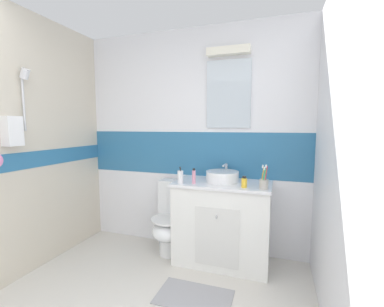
% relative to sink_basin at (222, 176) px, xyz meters
% --- Properties ---
extents(wall_back_tiled, '(3.20, 0.20, 2.50)m').
position_rel_sink_basin_xyz_m(wall_back_tiled, '(-0.41, 0.28, 0.35)').
color(wall_back_tiled, white).
rests_on(wall_back_tiled, ground_plane).
extents(wall_left_shower_alcove, '(0.25, 3.48, 2.50)m').
position_rel_sink_basin_xyz_m(wall_left_shower_alcove, '(-1.77, -0.97, 0.34)').
color(wall_left_shower_alcove, beige).
rests_on(wall_left_shower_alcove, ground_plane).
extents(wall_right_plain, '(0.10, 3.48, 2.50)m').
position_rel_sink_basin_xyz_m(wall_right_plain, '(0.93, -0.97, 0.34)').
color(wall_right_plain, white).
rests_on(wall_right_plain, ground_plane).
extents(vanity_cabinet, '(0.97, 0.53, 0.85)m').
position_rel_sink_basin_xyz_m(vanity_cabinet, '(0.01, -0.02, -0.48)').
color(vanity_cabinet, white).
rests_on(vanity_cabinet, ground_plane).
extents(sink_basin, '(0.33, 0.38, 0.17)m').
position_rel_sink_basin_xyz_m(sink_basin, '(0.00, 0.00, 0.00)').
color(sink_basin, white).
rests_on(sink_basin, vanity_cabinet).
extents(toilet, '(0.37, 0.50, 0.82)m').
position_rel_sink_basin_xyz_m(toilet, '(-0.57, -0.00, -0.53)').
color(toilet, white).
rests_on(toilet, ground_plane).
extents(toothbrush_cup, '(0.08, 0.08, 0.23)m').
position_rel_sink_basin_xyz_m(toothbrush_cup, '(0.42, -0.18, -0.00)').
color(toothbrush_cup, '#B2ADA3').
rests_on(toothbrush_cup, vanity_cabinet).
extents(soap_dispenser, '(0.06, 0.06, 0.17)m').
position_rel_sink_basin_xyz_m(soap_dispenser, '(-0.38, -0.21, 0.01)').
color(soap_dispenser, white).
rests_on(soap_dispenser, vanity_cabinet).
extents(lotion_bottle_short, '(0.05, 0.05, 0.11)m').
position_rel_sink_basin_xyz_m(lotion_bottle_short, '(0.24, -0.19, -0.01)').
color(lotion_bottle_short, yellow).
rests_on(lotion_bottle_short, vanity_cabinet).
extents(toothpaste_tube_upright, '(0.04, 0.04, 0.15)m').
position_rel_sink_basin_xyz_m(toothpaste_tube_upright, '(-0.25, -0.18, 0.01)').
color(toothpaste_tube_upright, pink).
rests_on(toothpaste_tube_upright, vanity_cabinet).
extents(bath_mat, '(0.62, 0.37, 0.01)m').
position_rel_sink_basin_xyz_m(bath_mat, '(-0.09, -0.66, -0.90)').
color(bath_mat, '#99999E').
rests_on(bath_mat, ground_plane).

